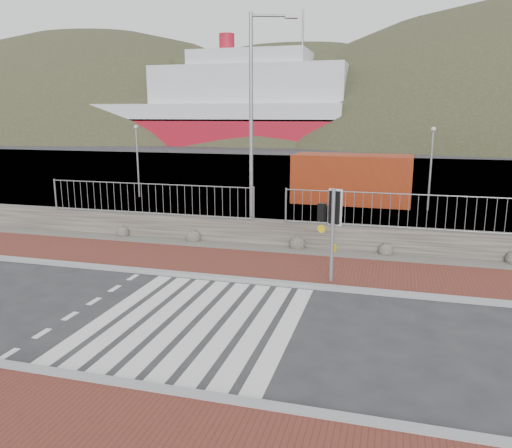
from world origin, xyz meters
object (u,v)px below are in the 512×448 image
(ferry, at_px, (212,110))
(traffic_signal_far, at_px, (332,216))
(shipping_container, at_px, (352,179))
(streetlight, at_px, (255,116))

(ferry, xyz_separation_m, traffic_signal_far, (27.32, -64.37, -3.39))
(traffic_signal_far, bearing_deg, shipping_container, -71.08)
(shipping_container, bearing_deg, traffic_signal_far, -85.40)
(ferry, bearing_deg, shipping_container, -62.19)
(streetlight, xyz_separation_m, shipping_container, (2.94, 9.02, -3.34))
(ferry, distance_m, shipping_container, 57.50)
(ferry, height_order, traffic_signal_far, ferry)
(streetlight, bearing_deg, traffic_signal_far, -71.87)
(traffic_signal_far, height_order, streetlight, streetlight)
(shipping_container, bearing_deg, ferry, 120.06)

